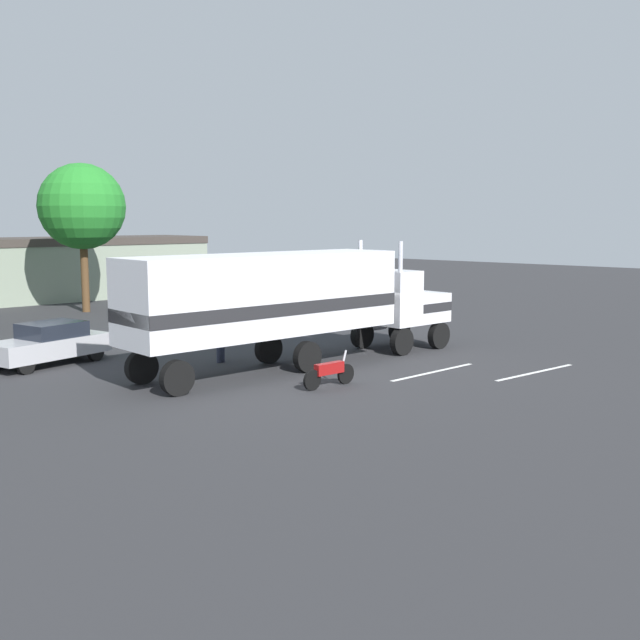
{
  "coord_description": "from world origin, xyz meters",
  "views": [
    {
      "loc": [
        -24.82,
        -17.21,
        5.33
      ],
      "look_at": [
        -3.98,
        0.75,
        1.6
      ],
      "focal_mm": 41.7,
      "sensor_mm": 36.0,
      "label": 1
    }
  ],
  "objects_px": {
    "tree_left": "(82,207)",
    "motorcycle": "(330,372)",
    "semi_truck": "(289,298)",
    "parked_bus": "(248,281)",
    "person_bystander": "(220,339)",
    "parked_car": "(49,343)"
  },
  "relations": [
    {
      "from": "parked_car",
      "to": "person_bystander",
      "type": "bearing_deg",
      "value": -44.87
    },
    {
      "from": "parked_bus",
      "to": "tree_left",
      "type": "bearing_deg",
      "value": 113.57
    },
    {
      "from": "parked_bus",
      "to": "motorcycle",
      "type": "xyz_separation_m",
      "value": [
        -9.82,
        -13.96,
        -1.58
      ]
    },
    {
      "from": "semi_truck",
      "to": "parked_car",
      "type": "relative_size",
      "value": 3.14
    },
    {
      "from": "parked_car",
      "to": "parked_bus",
      "type": "bearing_deg",
      "value": 15.26
    },
    {
      "from": "person_bystander",
      "to": "tree_left",
      "type": "relative_size",
      "value": 0.19
    },
    {
      "from": "parked_bus",
      "to": "motorcycle",
      "type": "distance_m",
      "value": 17.14
    },
    {
      "from": "semi_truck",
      "to": "tree_left",
      "type": "xyz_separation_m",
      "value": [
        4.21,
        20.15,
        3.52
      ]
    },
    {
      "from": "semi_truck",
      "to": "parked_car",
      "type": "bearing_deg",
      "value": 127.79
    },
    {
      "from": "parked_car",
      "to": "motorcycle",
      "type": "bearing_deg",
      "value": -68.95
    },
    {
      "from": "motorcycle",
      "to": "tree_left",
      "type": "relative_size",
      "value": 0.25
    },
    {
      "from": "tree_left",
      "to": "parked_bus",
      "type": "bearing_deg",
      "value": -66.43
    },
    {
      "from": "person_bystander",
      "to": "motorcycle",
      "type": "relative_size",
      "value": 0.77
    },
    {
      "from": "parked_bus",
      "to": "person_bystander",
      "type": "bearing_deg",
      "value": -138.76
    },
    {
      "from": "motorcycle",
      "to": "semi_truck",
      "type": "bearing_deg",
      "value": 64.31
    },
    {
      "from": "person_bystander",
      "to": "parked_bus",
      "type": "relative_size",
      "value": 0.14
    },
    {
      "from": "semi_truck",
      "to": "motorcycle",
      "type": "xyz_separation_m",
      "value": [
        -1.53,
        -3.17,
        -2.04
      ]
    },
    {
      "from": "motorcycle",
      "to": "tree_left",
      "type": "xyz_separation_m",
      "value": [
        5.74,
        23.32,
        5.56
      ]
    },
    {
      "from": "motorcycle",
      "to": "parked_bus",
      "type": "bearing_deg",
      "value": 54.87
    },
    {
      "from": "semi_truck",
      "to": "person_bystander",
      "type": "bearing_deg",
      "value": 111.29
    },
    {
      "from": "tree_left",
      "to": "person_bystander",
      "type": "bearing_deg",
      "value": -106.61
    },
    {
      "from": "tree_left",
      "to": "motorcycle",
      "type": "bearing_deg",
      "value": -103.82
    }
  ]
}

